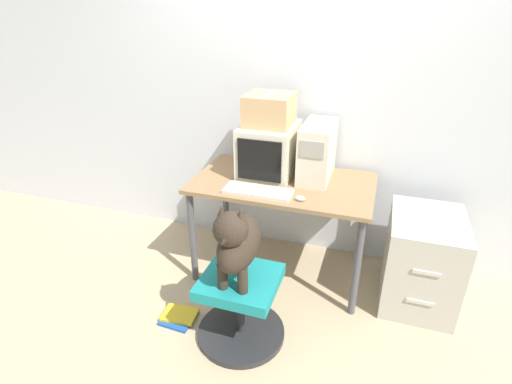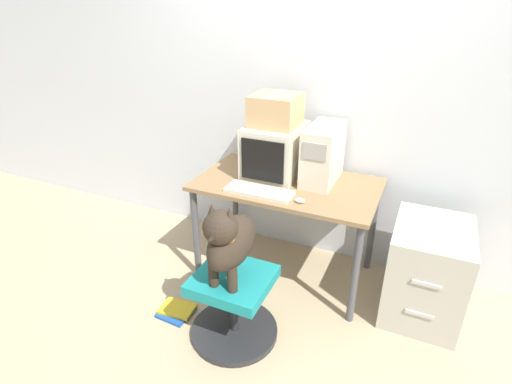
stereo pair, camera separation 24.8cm
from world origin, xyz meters
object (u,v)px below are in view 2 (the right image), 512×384
object	(u,v)px
keyboard	(259,191)
dog	(229,240)
office_chair	(234,305)
pc_tower	(323,154)
crt_monitor	(275,150)
filing_cabinet	(426,271)
cardboard_box	(276,110)
book_stack_floor	(177,310)

from	to	relation	value
keyboard	dog	world-z (taller)	dog
keyboard	office_chair	world-z (taller)	keyboard
pc_tower	keyboard	bearing A→B (deg)	-130.14
pc_tower	dog	bearing A→B (deg)	-106.20
crt_monitor	filing_cabinet	bearing A→B (deg)	-6.42
filing_cabinet	cardboard_box	world-z (taller)	cardboard_box
cardboard_box	book_stack_floor	xyz separation A→B (m)	(-0.37, -0.86, -1.24)
crt_monitor	dog	distance (m)	0.92
cardboard_box	office_chair	bearing A→B (deg)	-84.58
office_chair	book_stack_floor	distance (m)	0.50
keyboard	office_chair	xyz separation A→B (m)	(0.05, -0.51, -0.56)
dog	filing_cabinet	distance (m)	1.37
keyboard	cardboard_box	bearing A→B (deg)	94.73
cardboard_box	keyboard	bearing A→B (deg)	-85.27
filing_cabinet	cardboard_box	size ratio (longest dim) A/B	2.05
crt_monitor	filing_cabinet	size ratio (longest dim) A/B	0.71
cardboard_box	dog	bearing A→B (deg)	-84.77
crt_monitor	dog	bearing A→B (deg)	-84.75
book_stack_floor	keyboard	bearing A→B (deg)	52.29
pc_tower	cardboard_box	size ratio (longest dim) A/B	1.41
pc_tower	dog	size ratio (longest dim) A/B	0.85
dog	filing_cabinet	xyz separation A→B (m)	(1.07, 0.75, -0.40)
keyboard	office_chair	size ratio (longest dim) A/B	0.83
crt_monitor	pc_tower	distance (m)	0.35
pc_tower	filing_cabinet	world-z (taller)	pc_tower
dog	office_chair	bearing A→B (deg)	90.00
keyboard	dog	size ratio (longest dim) A/B	0.88
dog	filing_cabinet	bearing A→B (deg)	35.25
crt_monitor	office_chair	world-z (taller)	crt_monitor
crt_monitor	filing_cabinet	distance (m)	1.32
keyboard	crt_monitor	bearing A→B (deg)	94.79
crt_monitor	book_stack_floor	size ratio (longest dim) A/B	1.91
cardboard_box	pc_tower	bearing A→B (deg)	5.50
pc_tower	cardboard_box	bearing A→B (deg)	-174.50
crt_monitor	keyboard	xyz separation A→B (m)	(0.03, -0.34, -0.17)
crt_monitor	dog	xyz separation A→B (m)	(0.08, -0.88, -0.23)
pc_tower	book_stack_floor	bearing A→B (deg)	-128.77
keyboard	book_stack_floor	bearing A→B (deg)	-127.71
dog	cardboard_box	xyz separation A→B (m)	(-0.08, 0.89, 0.53)
pc_tower	filing_cabinet	bearing A→B (deg)	-11.78
keyboard	pc_tower	bearing A→B (deg)	49.86
office_chair	filing_cabinet	world-z (taller)	filing_cabinet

